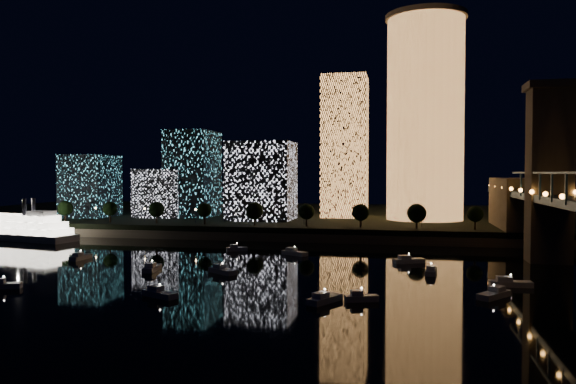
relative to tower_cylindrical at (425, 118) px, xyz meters
name	(u,v)px	position (x,y,z in m)	size (l,w,h in m)	color
ground	(282,289)	(-34.07, -128.64, -48.41)	(520.00, 520.00, 0.00)	black
far_bank	(351,218)	(-34.07, 31.36, -45.91)	(420.00, 160.00, 5.00)	black
seawall	(331,238)	(-34.07, -46.64, -46.91)	(420.00, 6.00, 3.00)	#6B5E4C
tower_cylindrical	(425,118)	(0.00, 0.00, 0.00)	(34.00, 34.00, 86.56)	#E7934A
tower_rectangular	(345,147)	(-34.85, 7.42, -11.80)	(19.87, 19.87, 63.21)	#E7934A
midrise_blocks	(189,181)	(-102.66, -10.10, -27.32)	(103.75, 35.06, 38.97)	white
riverboat	(13,228)	(-152.48, -61.46, -44.28)	(54.44, 21.33, 16.09)	silver
motorboats	(291,273)	(-35.35, -113.48, -47.59)	(120.34, 71.99, 2.78)	silver
esplanade_trees	(261,211)	(-61.68, -40.64, -37.94)	(165.88, 6.89, 8.95)	black
street_lamps	(249,213)	(-68.07, -34.64, -39.38)	(132.70, 0.70, 5.65)	black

